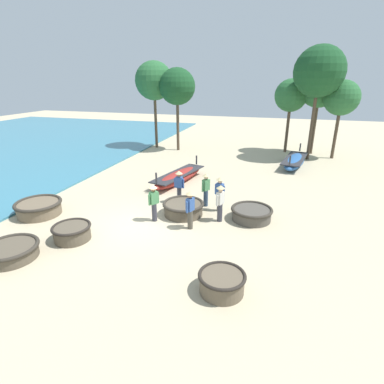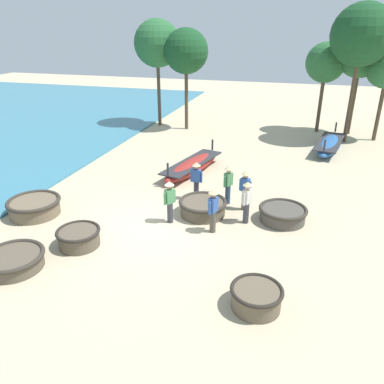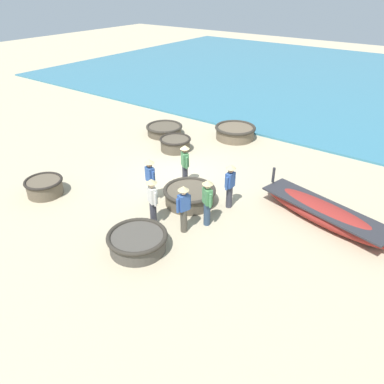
% 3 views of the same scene
% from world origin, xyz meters
% --- Properties ---
extents(ground_plane, '(80.00, 80.00, 0.00)m').
position_xyz_m(ground_plane, '(0.00, 0.00, 0.00)').
color(ground_plane, '#BCAD8C').
extents(coracle_far_right, '(1.41, 1.41, 0.62)m').
position_xyz_m(coracle_far_right, '(4.12, -3.21, 0.33)').
color(coracle_far_right, brown).
rests_on(coracle_far_right, ground).
extents(coracle_front_right, '(1.88, 1.88, 0.50)m').
position_xyz_m(coracle_front_right, '(-3.24, -3.54, 0.28)').
color(coracle_front_right, brown).
rests_on(coracle_front_right, ground).
extents(coracle_nearest, '(1.90, 1.90, 0.61)m').
position_xyz_m(coracle_nearest, '(1.39, 1.55, 0.33)').
color(coracle_nearest, brown).
rests_on(coracle_nearest, ground).
extents(coracle_tilted, '(1.48, 1.48, 0.60)m').
position_xyz_m(coracle_tilted, '(-2.03, -1.84, 0.33)').
color(coracle_tilted, brown).
rests_on(coracle_tilted, ground).
extents(coracle_far_left, '(1.83, 1.83, 0.56)m').
position_xyz_m(coracle_far_left, '(4.45, 1.89, 0.31)').
color(coracle_far_left, '#4C473F').
rests_on(coracle_far_left, ground).
extents(coracle_upturned, '(2.05, 2.05, 0.65)m').
position_xyz_m(coracle_upturned, '(-4.95, -0.32, 0.35)').
color(coracle_upturned, brown).
rests_on(coracle_upturned, ground).
extents(long_boat_green_hull, '(2.05, 4.92, 1.23)m').
position_xyz_m(long_boat_green_hull, '(6.48, 11.64, 0.35)').
color(long_boat_green_hull, '#285693').
rests_on(long_boat_green_hull, ground).
extents(long_boat_ochre_hull, '(2.20, 4.91, 1.17)m').
position_xyz_m(long_boat_ochre_hull, '(-0.31, 5.86, 0.34)').
color(long_boat_ochre_hull, maroon).
rests_on(long_boat_ochre_hull, ground).
extents(fisherman_standing_right, '(0.37, 0.45, 1.67)m').
position_xyz_m(fisherman_standing_right, '(0.38, 0.57, 0.96)').
color(fisherman_standing_right, '#383842').
rests_on(fisherman_standing_right, ground).
extents(fisherman_standing_left, '(0.50, 0.36, 1.67)m').
position_xyz_m(fisherman_standing_left, '(2.89, 2.44, 0.96)').
color(fisherman_standing_left, '#4C473D').
rests_on(fisherman_standing_left, ground).
extents(fisherman_with_hat, '(0.36, 0.50, 1.67)m').
position_xyz_m(fisherman_with_hat, '(3.13, 1.35, 0.96)').
color(fisherman_with_hat, '#383842').
rests_on(fisherman_with_hat, ground).
extents(fisherman_by_coracle, '(0.53, 0.36, 1.67)m').
position_xyz_m(fisherman_by_coracle, '(0.76, 2.83, 0.96)').
color(fisherman_by_coracle, '#383842').
rests_on(fisherman_by_coracle, ground).
extents(fisherman_hauling, '(0.36, 0.51, 1.67)m').
position_xyz_m(fisherman_hauling, '(2.09, 0.32, 0.96)').
color(fisherman_hauling, '#4C473D').
rests_on(fisherman_hauling, ground).
extents(fisherman_crouching, '(0.36, 0.47, 1.67)m').
position_xyz_m(fisherman_crouching, '(2.13, 2.82, 0.96)').
color(fisherman_crouching, '#2D425B').
rests_on(fisherman_crouching, ground).
extents(tree_rightmost, '(3.21, 3.21, 7.31)m').
position_xyz_m(tree_rightmost, '(-5.42, 14.66, 5.68)').
color(tree_rightmost, '#4C3D2D').
rests_on(tree_rightmost, ground).
extents(tree_leftmost, '(3.57, 3.57, 8.13)m').
position_xyz_m(tree_leftmost, '(7.50, 13.96, 6.32)').
color(tree_leftmost, '#4C3D2D').
rests_on(tree_leftmost, ground).
extents(tree_left_mid, '(2.96, 2.96, 6.75)m').
position_xyz_m(tree_left_mid, '(-3.18, 14.16, 5.24)').
color(tree_left_mid, '#4C3D2D').
rests_on(tree_left_mid, ground).
extents(tree_right_mid, '(2.56, 2.56, 5.83)m').
position_xyz_m(tree_right_mid, '(9.37, 14.81, 4.52)').
color(tree_right_mid, '#4C3D2D').
rests_on(tree_right_mid, ground).
extents(tree_tall_back, '(2.89, 2.89, 6.58)m').
position_xyz_m(tree_tall_back, '(7.88, 16.02, 5.11)').
color(tree_tall_back, '#4C3D2D').
rests_on(tree_tall_back, ground).
extents(tree_center, '(2.60, 2.60, 5.91)m').
position_xyz_m(tree_center, '(5.82, 16.07, 4.58)').
color(tree_center, '#4C3D2D').
rests_on(tree_center, ground).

